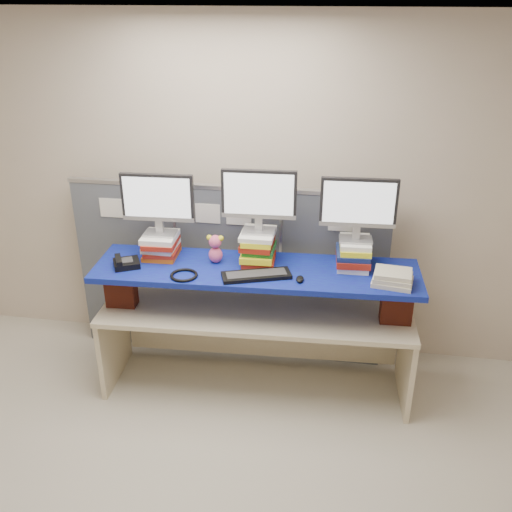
% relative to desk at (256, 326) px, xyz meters
% --- Properties ---
extents(room, '(5.00, 4.00, 2.80)m').
position_rel_desk_xyz_m(room, '(-0.31, -1.32, 0.83)').
color(room, beige).
rests_on(room, ground).
extents(cubicle_partition, '(2.60, 0.06, 1.53)m').
position_rel_desk_xyz_m(cubicle_partition, '(-0.31, 0.46, 0.20)').
color(cubicle_partition, '#4A4F57').
rests_on(cubicle_partition, ground).
extents(desk, '(2.37, 0.78, 0.71)m').
position_rel_desk_xyz_m(desk, '(0.00, 0.00, 0.00)').
color(desk, beige).
rests_on(desk, ground).
extents(brick_pier_left, '(0.23, 0.13, 0.30)m').
position_rel_desk_xyz_m(brick_pier_left, '(-1.02, -0.09, 0.30)').
color(brick_pier_left, maroon).
rests_on(brick_pier_left, desk).
extents(brick_pier_right, '(0.23, 0.13, 0.30)m').
position_rel_desk_xyz_m(brick_pier_right, '(1.03, -0.01, 0.30)').
color(brick_pier_right, maroon).
rests_on(brick_pier_right, desk).
extents(blue_board, '(2.40, 0.69, 0.04)m').
position_rel_desk_xyz_m(blue_board, '(0.00, 0.00, 0.47)').
color(blue_board, '#110B91').
rests_on(blue_board, brick_pier_left).
extents(book_stack_left, '(0.26, 0.31, 0.18)m').
position_rel_desk_xyz_m(book_stack_left, '(-0.74, 0.09, 0.58)').
color(book_stack_left, '#BD5511').
rests_on(book_stack_left, blue_board).
extents(book_stack_center, '(0.26, 0.32, 0.24)m').
position_rel_desk_xyz_m(book_stack_center, '(-0.00, 0.12, 0.61)').
color(book_stack_center, maroon).
rests_on(book_stack_center, blue_board).
extents(book_stack_right, '(0.26, 0.32, 0.21)m').
position_rel_desk_xyz_m(book_stack_right, '(0.70, 0.15, 0.59)').
color(book_stack_right, white).
rests_on(book_stack_right, blue_board).
extents(monitor_left, '(0.54, 0.16, 0.47)m').
position_rel_desk_xyz_m(monitor_left, '(-0.74, 0.09, 0.94)').
color(monitor_left, '#A6A6AB').
rests_on(monitor_left, book_stack_left).
extents(monitor_center, '(0.54, 0.16, 0.47)m').
position_rel_desk_xyz_m(monitor_center, '(0.00, 0.12, 1.00)').
color(monitor_center, '#A6A6AB').
rests_on(monitor_center, book_stack_center).
extents(monitor_right, '(0.54, 0.16, 0.47)m').
position_rel_desk_xyz_m(monitor_right, '(0.70, 0.15, 0.96)').
color(monitor_right, '#A6A6AB').
rests_on(monitor_right, book_stack_right).
extents(keyboard, '(0.52, 0.31, 0.03)m').
position_rel_desk_xyz_m(keyboard, '(0.02, -0.13, 0.51)').
color(keyboard, black).
rests_on(keyboard, blue_board).
extents(mouse, '(0.07, 0.11, 0.03)m').
position_rel_desk_xyz_m(mouse, '(0.33, -0.15, 0.51)').
color(mouse, black).
rests_on(mouse, blue_board).
extents(desk_phone, '(0.24, 0.23, 0.08)m').
position_rel_desk_xyz_m(desk_phone, '(-0.95, -0.12, 0.52)').
color(desk_phone, black).
rests_on(desk_phone, blue_board).
extents(headset, '(0.22, 0.22, 0.02)m').
position_rel_desk_xyz_m(headset, '(-0.49, -0.21, 0.50)').
color(headset, black).
rests_on(headset, blue_board).
extents(plush_toy, '(0.13, 0.10, 0.22)m').
position_rel_desk_xyz_m(plush_toy, '(-0.31, 0.05, 0.60)').
color(plush_toy, '#E55784').
rests_on(plush_toy, blue_board).
extents(binder_stack, '(0.30, 0.25, 0.10)m').
position_rel_desk_xyz_m(binder_stack, '(0.97, -0.09, 0.54)').
color(binder_stack, beige).
rests_on(binder_stack, blue_board).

